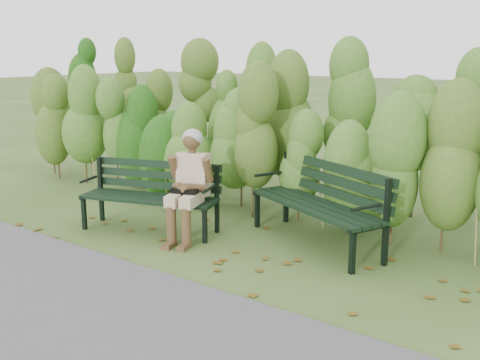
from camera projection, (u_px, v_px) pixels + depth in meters
The scene contains 7 objects.
ground at pixel (222, 249), 6.48m from camera, with size 80.00×80.00×0.00m, color #35511E.
footpath at pixel (62, 321), 4.75m from camera, with size 60.00×2.50×0.01m, color #474749.
hedge_band at pixel (305, 124), 7.66m from camera, with size 11.04×1.67×2.42m.
leaf_litter at pixel (207, 247), 6.52m from camera, with size 5.93×2.24×0.01m.
bench_left at pixel (152, 190), 7.09m from camera, with size 1.82×1.06×0.87m.
bench_right at pixel (322, 197), 6.55m from camera, with size 1.99×1.31×0.95m.
seated_woman at pixel (189, 179), 6.69m from camera, with size 0.59×0.84×1.32m.
Camera 1 is at (3.79, -4.83, 2.24)m, focal length 42.00 mm.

